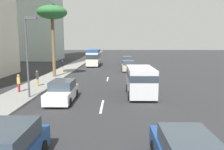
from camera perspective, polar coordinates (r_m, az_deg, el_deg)
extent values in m
plane|color=#2D2D30|center=(33.88, -0.73, 0.91)|extent=(198.00, 198.00, 0.00)
cube|color=gray|center=(34.80, -12.47, 1.04)|extent=(162.00, 3.14, 0.15)
cube|color=silver|center=(15.59, -2.66, -8.15)|extent=(3.20, 0.16, 0.01)
cube|color=silver|center=(26.94, -1.15, -1.04)|extent=(3.20, 0.16, 0.01)
cube|color=white|center=(17.17, -12.86, -4.86)|extent=(4.33, 1.78, 0.77)
cube|color=#38424C|center=(17.23, -12.77, -2.42)|extent=(2.38, 1.64, 0.63)
cylinder|color=black|center=(15.78, -11.08, -6.90)|extent=(0.64, 0.22, 0.64)
cylinder|color=black|center=(16.20, -16.80, -6.71)|extent=(0.64, 0.22, 0.64)
cylinder|color=black|center=(18.34, -9.35, -4.69)|extent=(0.64, 0.22, 0.64)
cylinder|color=black|center=(18.70, -14.32, -4.59)|extent=(0.64, 0.22, 0.64)
cube|color=silver|center=(18.50, 7.42, -1.43)|extent=(4.86, 2.09, 2.21)
cube|color=#2D3842|center=(18.42, 7.45, 0.06)|extent=(4.87, 2.10, 0.53)
cylinder|color=black|center=(20.02, 4.06, -3.37)|extent=(0.72, 0.24, 0.72)
cylinder|color=black|center=(20.23, 9.71, -3.34)|extent=(0.72, 0.24, 0.72)
cylinder|color=black|center=(17.18, 4.60, -5.36)|extent=(0.72, 0.24, 0.72)
cylinder|color=black|center=(17.42, 11.17, -5.30)|extent=(0.72, 0.24, 0.72)
cube|color=#1E478C|center=(44.21, 3.93, 3.45)|extent=(4.77, 1.80, 0.85)
cube|color=#38424C|center=(43.92, 3.95, 4.42)|extent=(2.62, 1.66, 0.69)
cylinder|color=black|center=(45.67, 2.79, 3.27)|extent=(0.64, 0.22, 0.64)
cylinder|color=black|center=(45.76, 4.87, 3.26)|extent=(0.64, 0.22, 0.64)
cylinder|color=black|center=(42.73, 2.92, 2.91)|extent=(0.64, 0.22, 0.64)
cylinder|color=black|center=(42.82, 5.14, 2.90)|extent=(0.64, 0.22, 0.64)
cube|color=silver|center=(41.93, -4.83, 4.32)|extent=(6.41, 2.16, 2.42)
cube|color=#1E4C93|center=(41.85, -4.86, 6.29)|extent=(6.41, 2.16, 0.46)
cube|color=#28333D|center=(41.90, -4.84, 4.95)|extent=(6.42, 2.16, 0.81)
cylinder|color=black|center=(40.09, -3.62, 2.68)|extent=(0.84, 0.26, 0.84)
cylinder|color=black|center=(40.30, -6.53, 2.67)|extent=(0.84, 0.26, 0.84)
cylinder|color=black|center=(43.78, -3.24, 3.17)|extent=(0.84, 0.26, 0.84)
cylinder|color=black|center=(43.97, -5.91, 3.16)|extent=(0.84, 0.26, 0.84)
cube|color=#38424C|center=(7.56, 19.84, -17.21)|extent=(2.58, 1.59, 0.62)
cylinder|color=black|center=(9.25, 11.04, -18.31)|extent=(0.64, 0.22, 0.64)
cylinder|color=black|center=(9.64, 20.86, -17.55)|extent=(0.64, 0.22, 0.64)
cube|color=#38424C|center=(8.46, -26.25, -14.24)|extent=(2.42, 1.72, 0.66)
cylinder|color=black|center=(9.51, -17.70, -17.79)|extent=(0.64, 0.22, 0.64)
cube|color=beige|center=(34.57, 4.18, 2.03)|extent=(4.09, 1.89, 0.82)
cube|color=#38424C|center=(34.29, 4.21, 3.23)|extent=(2.25, 1.74, 0.67)
cylinder|color=black|center=(35.82, 2.66, 1.83)|extent=(0.64, 0.22, 0.64)
cylinder|color=black|center=(35.92, 5.45, 1.82)|extent=(0.64, 0.22, 0.64)
cylinder|color=black|center=(33.30, 2.80, 1.33)|extent=(0.64, 0.22, 0.64)
cylinder|color=black|center=(33.41, 5.79, 1.32)|extent=(0.64, 0.22, 0.64)
cylinder|color=gold|center=(22.86, -18.93, -1.89)|extent=(0.14, 0.14, 0.76)
cylinder|color=gold|center=(23.01, -18.80, -1.82)|extent=(0.14, 0.14, 0.76)
cube|color=#333338|center=(22.83, -18.95, -0.17)|extent=(0.39, 0.36, 0.60)
sphere|color=#9E7251|center=(22.77, -18.99, 0.84)|extent=(0.21, 0.21, 0.21)
cylinder|color=gold|center=(32.94, -12.78, 1.49)|extent=(0.14, 0.14, 0.84)
cylinder|color=gold|center=(33.09, -12.71, 1.52)|extent=(0.14, 0.14, 0.84)
cube|color=navy|center=(32.93, -12.79, 2.81)|extent=(0.33, 0.24, 0.67)
sphere|color=tan|center=(32.89, -12.81, 3.58)|extent=(0.23, 0.23, 0.23)
cylinder|color=red|center=(20.80, -23.20, -3.12)|extent=(0.14, 0.14, 0.76)
cylinder|color=red|center=(20.94, -23.02, -3.03)|extent=(0.14, 0.14, 0.76)
cube|color=gold|center=(20.75, -23.22, -1.24)|extent=(0.37, 0.30, 0.60)
sphere|color=tan|center=(20.69, -23.28, -0.14)|extent=(0.21, 0.21, 0.21)
cylinder|color=brown|center=(28.56, -15.04, 7.00)|extent=(0.40, 0.40, 7.44)
ellipsoid|color=#2D7238|center=(28.79, -15.37, 15.52)|extent=(3.67, 3.67, 1.65)
cylinder|color=#4C4C51|center=(18.25, -21.26, 4.24)|extent=(0.14, 0.14, 6.29)
cube|color=#4C4C51|center=(18.14, -20.42, 13.76)|extent=(0.24, 0.90, 0.20)
cube|color=#2D3847|center=(58.78, -13.90, 15.79)|extent=(9.89, 0.08, 2.42)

